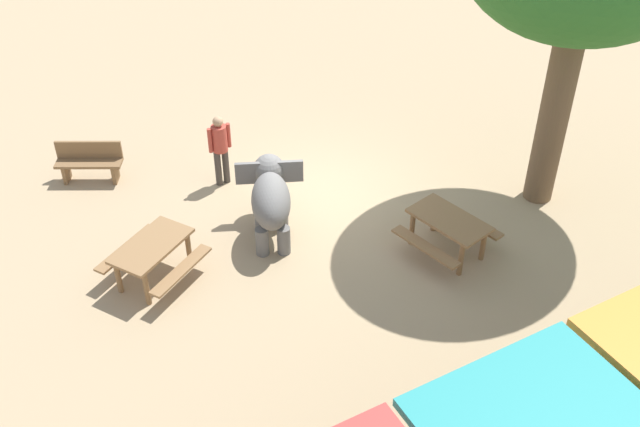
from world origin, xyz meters
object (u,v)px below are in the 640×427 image
Objects in this scene: person_handler at (220,145)px; picnic_table_far at (448,227)px; picnic_table_near at (153,253)px; elephant at (271,197)px; wooden_bench at (89,161)px.

person_handler reaches higher than picnic_table_far.
person_handler is at bearing -158.95° from picnic_table_far.
picnic_table_near is 1.15× the size of picnic_table_far.
elephant is 3.39m from picnic_table_far.
person_handler is (0.16, -2.08, 0.07)m from elephant.
picnic_table_far is (-5.23, 5.68, 0.12)m from wooden_bench.
wooden_bench is (2.58, -3.59, -0.40)m from elephant.
elephant is at bearing -141.12° from picnic_table_far.
elephant is 1.09× the size of picnic_table_far.
picnic_table_far is (-2.65, 2.09, -0.29)m from elephant.
person_handler is at bearing 12.62° from picnic_table_near.
elephant is 4.44m from wooden_bench.
person_handler is at bearing 28.16° from elephant.
elephant reaches higher than wooden_bench.
person_handler is 5.05m from picnic_table_far.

